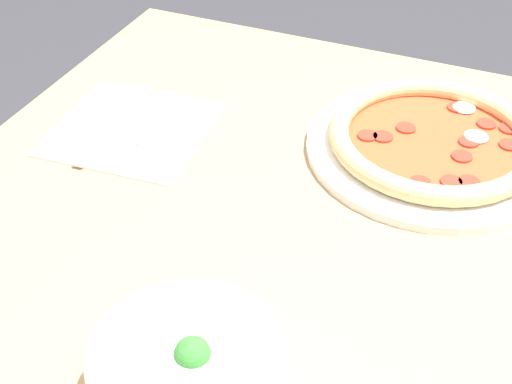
# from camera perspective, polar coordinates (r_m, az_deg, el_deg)

# --- Properties ---
(dining_table) EXTENTS (1.09, 0.99, 0.77)m
(dining_table) POSITION_cam_1_polar(r_m,az_deg,el_deg) (0.85, 8.23, -11.80)
(dining_table) COLOR tan
(dining_table) RESTS_ON ground_plane
(pizza) EXTENTS (0.33, 0.33, 0.04)m
(pizza) POSITION_cam_1_polar(r_m,az_deg,el_deg) (0.95, 13.99, 3.93)
(pizza) COLOR white
(pizza) RESTS_ON dining_table
(bowl) EXTENTS (0.17, 0.17, 0.08)m
(bowl) POSITION_cam_1_polar(r_m,az_deg,el_deg) (0.64, -5.42, -14.12)
(bowl) COLOR white
(bowl) RESTS_ON dining_table
(napkin) EXTENTS (0.21, 0.21, 0.00)m
(napkin) POSITION_cam_1_polar(r_m,az_deg,el_deg) (0.99, -9.96, 5.00)
(napkin) COLOR white
(napkin) RESTS_ON dining_table
(fork) EXTENTS (0.02, 0.17, 0.00)m
(fork) POSITION_cam_1_polar(r_m,az_deg,el_deg) (0.98, -8.43, 4.90)
(fork) COLOR silver
(fork) RESTS_ON napkin
(knife) EXTENTS (0.03, 0.21, 0.01)m
(knife) POSITION_cam_1_polar(r_m,az_deg,el_deg) (1.01, -10.96, 5.74)
(knife) COLOR silver
(knife) RESTS_ON napkin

